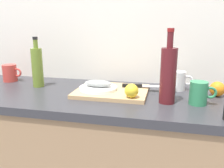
{
  "coord_description": "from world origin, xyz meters",
  "views": [
    {
      "loc": [
        0.49,
        -1.17,
        1.26
      ],
      "look_at": [
        0.21,
        0.03,
        0.95
      ],
      "focal_mm": 38.35,
      "sensor_mm": 36.0,
      "label": 1
    }
  ],
  "objects": [
    {
      "name": "fish_fillet",
      "position": [
        0.14,
        0.01,
        0.95
      ],
      "size": [
        0.15,
        0.06,
        0.04
      ],
      "primitive_type": "ellipsoid",
      "color": "#999E99",
      "rests_on": "white_plate"
    },
    {
      "name": "coffee_mug_1",
      "position": [
        0.64,
        -0.06,
        0.95
      ],
      "size": [
        0.12,
        0.08,
        0.11
      ],
      "color": "#338C59",
      "rests_on": "kitchen_counter"
    },
    {
      "name": "chef_knife",
      "position": [
        0.36,
        0.1,
        0.93
      ],
      "size": [
        0.29,
        0.06,
        0.02
      ],
      "rotation": [
        0.0,
        0.0,
        0.12
      ],
      "color": "silver",
      "rests_on": "cutting_board"
    },
    {
      "name": "coffee_mug_2",
      "position": [
        -0.49,
        0.14,
        0.95
      ],
      "size": [
        0.13,
        0.09,
        0.11
      ],
      "color": "#CC3F38",
      "rests_on": "kitchen_counter"
    },
    {
      "name": "cutting_board",
      "position": [
        0.21,
        0.03,
        0.91
      ],
      "size": [
        0.38,
        0.31,
        0.02
      ],
      "primitive_type": "cube",
      "color": "tan",
      "rests_on": "kitchen_counter"
    },
    {
      "name": "white_plate",
      "position": [
        0.14,
        0.01,
        0.93
      ],
      "size": [
        0.2,
        0.2,
        0.01
      ],
      "primitive_type": "cylinder",
      "color": "white",
      "rests_on": "cutting_board"
    },
    {
      "name": "coffee_mug_0",
      "position": [
        0.55,
        0.17,
        0.95
      ],
      "size": [
        0.13,
        0.09,
        0.11
      ],
      "color": "white",
      "rests_on": "kitchen_counter"
    },
    {
      "name": "kitchen_counter",
      "position": [
        0.0,
        0.0,
        0.45
      ],
      "size": [
        2.0,
        0.6,
        0.9
      ],
      "color": "#9E7A56",
      "rests_on": "ground_plane"
    },
    {
      "name": "olive_oil_bottle",
      "position": [
        -0.25,
        0.06,
        1.02
      ],
      "size": [
        0.06,
        0.06,
        0.29
      ],
      "color": "olive",
      "rests_on": "kitchen_counter"
    },
    {
      "name": "wine_bottle",
      "position": [
        0.5,
        -0.07,
        1.04
      ],
      "size": [
        0.07,
        0.07,
        0.34
      ],
      "color": "#59191E",
      "rests_on": "kitchen_counter"
    },
    {
      "name": "lemon_0",
      "position": [
        0.33,
        -0.09,
        0.95
      ],
      "size": [
        0.07,
        0.07,
        0.07
      ],
      "primitive_type": "sphere",
      "color": "yellow",
      "rests_on": "cutting_board"
    },
    {
      "name": "back_wall",
      "position": [
        0.0,
        0.33,
        1.25
      ],
      "size": [
        3.2,
        0.05,
        2.5
      ],
      "primitive_type": "cube",
      "color": "white",
      "rests_on": "ground_plane"
    },
    {
      "name": "orange_0",
      "position": [
        0.75,
        0.09,
        0.94
      ],
      "size": [
        0.08,
        0.08,
        0.08
      ],
      "primitive_type": "sphere",
      "color": "orange",
      "rests_on": "kitchen_counter"
    }
  ]
}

